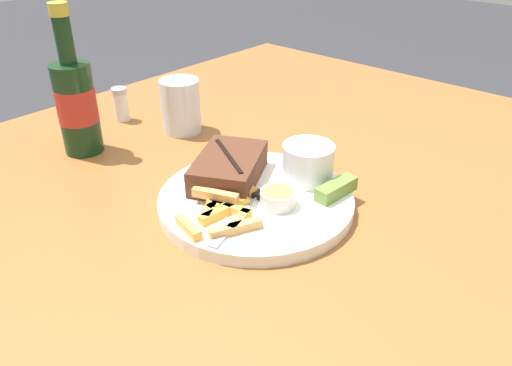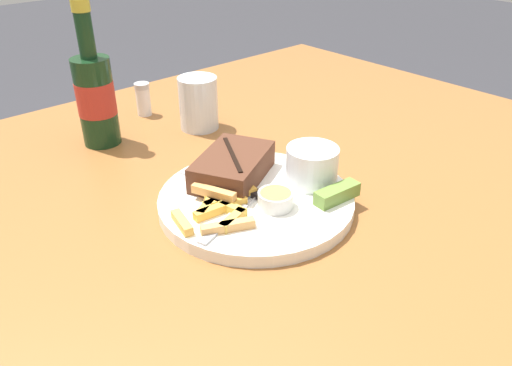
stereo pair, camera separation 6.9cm
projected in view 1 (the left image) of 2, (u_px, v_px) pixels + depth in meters
dining_table at (256, 246)px, 0.74m from camera, size 1.38×1.13×0.73m
dinner_plate at (256, 201)px, 0.70m from camera, size 0.27×0.27×0.02m
steak_portion at (229, 168)px, 0.73m from camera, size 0.16×0.14×0.04m
fries_pile at (223, 210)px, 0.65m from camera, size 0.13×0.11×0.02m
coleslaw_cup at (308, 160)px, 0.72m from camera, size 0.08×0.08×0.05m
dipping_sauce_cup at (277, 198)px, 0.67m from camera, size 0.05×0.05×0.02m
pickle_spear at (336, 189)px, 0.69m from camera, size 0.07×0.03×0.02m
fork_utensil at (234, 221)px, 0.64m from camera, size 0.13×0.05×0.00m
knife_utensil at (235, 191)px, 0.70m from camera, size 0.05×0.16×0.01m
beer_bottle at (76, 103)px, 0.82m from camera, size 0.06×0.06×0.24m
drinking_glass at (181, 106)px, 0.91m from camera, size 0.07×0.07×0.10m
salt_shaker at (121, 104)px, 0.96m from camera, size 0.03×0.03×0.07m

